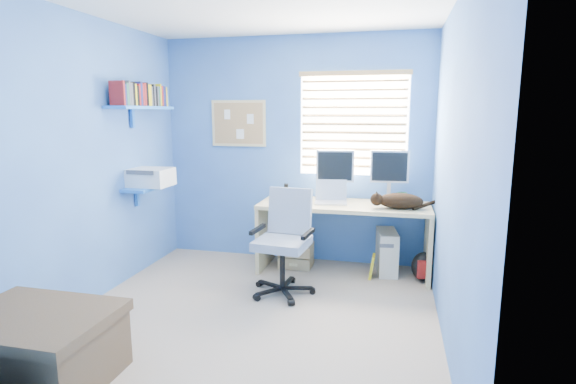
% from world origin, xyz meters
% --- Properties ---
extents(floor, '(3.00, 3.20, 0.00)m').
position_xyz_m(floor, '(0.00, 0.00, 0.00)').
color(floor, gray).
rests_on(floor, ground).
extents(wall_back, '(3.00, 0.01, 2.50)m').
position_xyz_m(wall_back, '(0.00, 1.60, 1.25)').
color(wall_back, '#3A5FA8').
rests_on(wall_back, ground).
extents(wall_front, '(3.00, 0.01, 2.50)m').
position_xyz_m(wall_front, '(0.00, -1.60, 1.25)').
color(wall_front, '#3A5FA8').
rests_on(wall_front, ground).
extents(wall_left, '(0.01, 3.20, 2.50)m').
position_xyz_m(wall_left, '(-1.50, 0.00, 1.25)').
color(wall_left, '#3A5FA8').
rests_on(wall_left, ground).
extents(wall_right, '(0.01, 3.20, 2.50)m').
position_xyz_m(wall_right, '(1.50, 0.00, 1.25)').
color(wall_right, '#3A5FA8').
rests_on(wall_right, ground).
extents(desk, '(1.75, 0.65, 0.74)m').
position_xyz_m(desk, '(0.60, 1.26, 0.37)').
color(desk, tan).
rests_on(desk, floor).
extents(laptop, '(0.36, 0.30, 0.22)m').
position_xyz_m(laptop, '(0.47, 1.25, 0.85)').
color(laptop, silver).
rests_on(laptop, desk).
extents(monitor_left, '(0.41, 0.16, 0.54)m').
position_xyz_m(monitor_left, '(0.48, 1.43, 1.01)').
color(monitor_left, silver).
rests_on(monitor_left, desk).
extents(monitor_right, '(0.41, 0.15, 0.54)m').
position_xyz_m(monitor_right, '(1.05, 1.52, 1.01)').
color(monitor_right, silver).
rests_on(monitor_right, desk).
extents(phone, '(0.11, 0.12, 0.17)m').
position_xyz_m(phone, '(-0.04, 1.37, 0.82)').
color(phone, black).
rests_on(phone, desk).
extents(mug, '(0.10, 0.09, 0.10)m').
position_xyz_m(mug, '(1.19, 1.50, 0.79)').
color(mug, '#1E5B41').
rests_on(mug, desk).
extents(cd_spindle, '(0.13, 0.13, 0.07)m').
position_xyz_m(cd_spindle, '(1.21, 1.47, 0.78)').
color(cd_spindle, silver).
rests_on(cd_spindle, desk).
extents(cat, '(0.47, 0.30, 0.16)m').
position_xyz_m(cat, '(1.17, 1.14, 0.82)').
color(cat, black).
rests_on(cat, desk).
extents(tower_pc, '(0.25, 0.46, 0.45)m').
position_xyz_m(tower_pc, '(1.05, 1.35, 0.23)').
color(tower_pc, beige).
rests_on(tower_pc, floor).
extents(drawer_boxes, '(0.35, 0.28, 0.27)m').
position_xyz_m(drawer_boxes, '(0.09, 1.30, 0.14)').
color(drawer_boxes, tan).
rests_on(drawer_boxes, floor).
extents(yellow_book, '(0.03, 0.17, 0.24)m').
position_xyz_m(yellow_book, '(0.91, 1.15, 0.12)').
color(yellow_book, yellow).
rests_on(yellow_book, floor).
extents(backpack, '(0.31, 0.27, 0.30)m').
position_xyz_m(backpack, '(1.43, 1.18, 0.15)').
color(backpack, black).
rests_on(backpack, floor).
extents(bed_corner, '(0.94, 0.67, 0.45)m').
position_xyz_m(bed_corner, '(-1.06, -1.16, 0.23)').
color(bed_corner, brown).
rests_on(bed_corner, floor).
extents(office_chair, '(0.62, 0.62, 0.97)m').
position_xyz_m(office_chair, '(0.13, 0.59, 0.36)').
color(office_chair, black).
rests_on(office_chair, floor).
extents(window_blinds, '(1.15, 0.05, 1.10)m').
position_xyz_m(window_blinds, '(0.65, 1.57, 1.55)').
color(window_blinds, white).
rests_on(window_blinds, ground).
extents(corkboard, '(0.64, 0.02, 0.52)m').
position_xyz_m(corkboard, '(-0.65, 1.58, 1.55)').
color(corkboard, tan).
rests_on(corkboard, ground).
extents(wall_shelves, '(0.42, 0.90, 1.05)m').
position_xyz_m(wall_shelves, '(-1.35, 0.75, 1.43)').
color(wall_shelves, blue).
rests_on(wall_shelves, ground).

